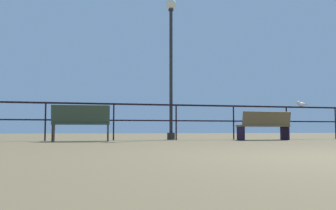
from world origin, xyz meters
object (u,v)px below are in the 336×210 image
at_px(lamppost_center, 171,51).
at_px(bench_near_left, 81,121).
at_px(bench_near_right, 265,124).
at_px(seagull_on_rail, 301,104).

bearing_deg(lamppost_center, bench_near_left, -157.35).
xyz_separation_m(bench_near_right, lamppost_center, (-2.60, 1.15, 2.34)).
bearing_deg(lamppost_center, bench_near_right, -23.93).
relative_size(bench_near_right, lamppost_center, 0.35).
height_order(bench_near_left, lamppost_center, lamppost_center).
xyz_separation_m(lamppost_center, seagull_on_rail, (4.45, -0.31, -1.64)).
bearing_deg(bench_near_right, bench_near_left, -180.00).
distance_m(bench_near_right, lamppost_center, 3.68).
height_order(lamppost_center, seagull_on_rail, lamppost_center).
bearing_deg(bench_near_left, lamppost_center, 22.65).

